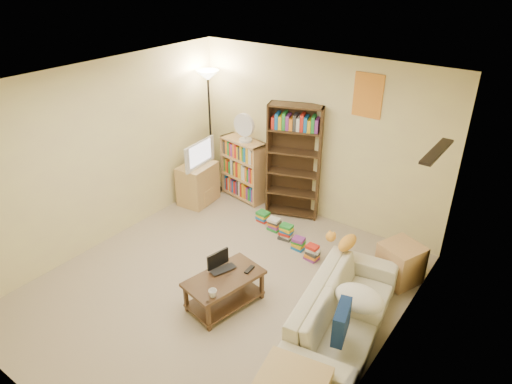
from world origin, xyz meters
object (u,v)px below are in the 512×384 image
desk_fan (244,128)px  short_bookshelf (244,169)px  tall_bookshelf (294,159)px  coffee_table (224,287)px  television (196,153)px  laptop (225,271)px  tv_stand (198,184)px  sofa (343,312)px  mug (213,293)px  floor_lamp (209,97)px  tabby_cat (344,242)px  side_table (400,263)px

desk_fan → short_bookshelf: bearing=140.3°
tall_bookshelf → desk_fan: bearing=163.6°
coffee_table → tall_bookshelf: tall_bookshelf is taller
desk_fan → television: bearing=-137.1°
laptop → tv_stand: (-1.90, 1.60, -0.08)m
sofa → desk_fan: 3.38m
television → sofa: bearing=-117.3°
coffee_table → mug: size_ratio=8.96×
sofa → tall_bookshelf: tall_bookshelf is taller
sofa → laptop: size_ratio=5.81×
tv_stand → desk_fan: size_ratio=1.42×
coffee_table → mug: mug is taller
mug → television: size_ratio=0.15×
laptop → television: bearing=69.4°
tall_bookshelf → floor_lamp: floor_lamp is taller
mug → short_bookshelf: bearing=121.0°
coffee_table → short_bookshelf: short_bookshelf is taller
tabby_cat → side_table: 0.86m
coffee_table → mug: 0.39m
laptop → television: (-1.90, 1.60, 0.45)m
sofa → coffee_table: (-1.31, -0.40, -0.03)m
coffee_table → floor_lamp: bearing=145.1°
television → short_bookshelf: bearing=-47.5°
tv_stand → mug: bearing=-50.1°
sofa → tabby_cat: bearing=18.6°
mug → floor_lamp: floor_lamp is taller
laptop → side_table: (1.52, 1.56, -0.15)m
tall_bookshelf → mug: bearing=-96.3°
television → tall_bookshelf: bearing=-74.4°
television → side_table: television is taller
sofa → side_table: (0.17, 1.24, -0.03)m
tabby_cat → side_table: size_ratio=0.89×
sofa → mug: size_ratio=18.95×
tabby_cat → short_bookshelf: bearing=154.3°
coffee_table → television: bearing=150.8°
short_bookshelf → television: bearing=-122.0°
television → floor_lamp: (-0.06, 0.43, 0.79)m
coffee_table → laptop: size_ratio=2.75×
floor_lamp → side_table: (3.48, -0.47, -1.40)m
tall_bookshelf → desk_fan: size_ratio=3.84×
television → tall_bookshelf: (1.46, 0.57, 0.07)m
laptop → mug: bearing=-138.8°
short_bookshelf → side_table: 2.99m
tv_stand → laptop: bearing=-46.0°
side_table → mug: bearing=-124.7°
tabby_cat → short_bookshelf: (-2.37, 1.14, -0.14)m
sofa → side_table: sofa is taller
mug → floor_lamp: size_ratio=0.05×
tv_stand → tall_bookshelf: tall_bookshelf is taller
short_bookshelf → side_table: short_bookshelf is taller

